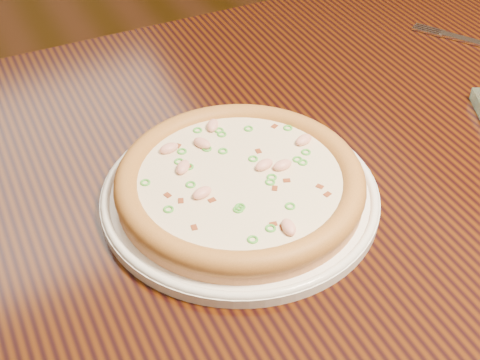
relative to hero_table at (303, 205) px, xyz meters
name	(u,v)px	position (x,y,z in m)	size (l,w,h in m)	color
ground	(194,306)	(-0.03, 0.40, -0.65)	(9.00, 9.00, 0.00)	black
hero_table	(303,205)	(0.00, 0.00, 0.00)	(1.20, 0.80, 0.75)	black
plate	(240,194)	(-0.12, -0.05, 0.11)	(0.32, 0.32, 0.02)	white
pizza	(240,182)	(-0.12, -0.05, 0.13)	(0.29, 0.29, 0.03)	tan
fork	(470,41)	(0.37, 0.13, 0.10)	(0.11, 0.16, 0.00)	silver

